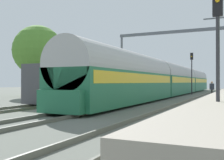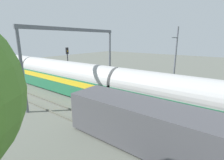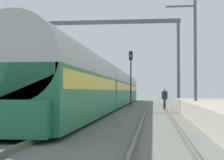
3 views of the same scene
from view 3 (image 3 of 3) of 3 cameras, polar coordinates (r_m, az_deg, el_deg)
The scene contains 9 objects.
ground at distance 15.36m, azimuth -9.27°, elevation -7.35°, with size 120.00×120.00×0.00m, color #60635A.
track_west at distance 15.35m, azimuth -9.27°, elevation -7.05°, with size 1.52×60.00×0.16m.
track_east at distance 14.78m, azimuth 7.25°, elevation -7.27°, with size 1.52×60.00×0.16m.
passenger_train at distance 34.86m, azimuth -0.37°, elevation -0.97°, with size 2.93×49.20×3.82m.
freight_car at distance 21.75m, azimuth -16.47°, elevation -1.76°, with size 2.80×13.00×2.70m.
person_crossing at distance 29.24m, azimuth 8.20°, elevation -2.66°, with size 0.47×0.40×1.73m.
railway_signal_far at distance 36.50m, azimuth 2.95°, elevation 1.37°, with size 0.36×0.30×5.50m.
catenary_gantry at distance 32.77m, azimuth -0.86°, elevation 5.57°, with size 13.06×0.28×7.86m.
catenary_pole_east_mid at distance 23.26m, azimuth 12.74°, elevation 4.83°, with size 1.90×0.20×8.00m.
Camera 3 is at (4.13, -14.71, 1.51)m, focal length 58.60 mm.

